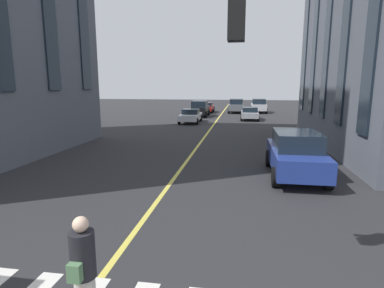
% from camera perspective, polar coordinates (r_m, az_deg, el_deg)
% --- Properties ---
extents(lane_centre_line, '(80.00, 0.16, 0.01)m').
position_cam_1_polar(lane_centre_line, '(22.33, 2.11, 1.03)').
color(lane_centre_line, '#D8C64C').
rests_on(lane_centre_line, ground_plane).
extents(car_white_far, '(4.70, 2.14, 1.88)m').
position_cam_1_polar(car_white_far, '(44.36, 12.04, 6.86)').
color(car_white_far, silver).
rests_on(car_white_far, ground_plane).
extents(car_grey_oncoming, '(4.70, 2.14, 1.88)m').
position_cam_1_polar(car_grey_oncoming, '(43.71, 8.07, 6.93)').
color(car_grey_oncoming, slate).
rests_on(car_grey_oncoming, ground_plane).
extents(car_red_parked_b, '(4.40, 1.95, 1.37)m').
position_cam_1_polar(car_red_parked_b, '(43.81, 2.67, 6.69)').
color(car_red_parked_b, '#B21E1E').
rests_on(car_red_parked_b, ground_plane).
extents(car_silver_trailing, '(4.40, 1.95, 1.37)m').
position_cam_1_polar(car_silver_trailing, '(34.99, 10.47, 5.52)').
color(car_silver_trailing, '#B7BABF').
rests_on(car_silver_trailing, ground_plane).
extents(car_black_mid, '(4.70, 2.14, 1.88)m').
position_cam_1_polar(car_black_mid, '(38.07, 1.39, 6.50)').
color(car_black_mid, black).
rests_on(car_black_mid, ground_plane).
extents(car_blue_parked_a, '(4.70, 2.14, 1.88)m').
position_cam_1_polar(car_blue_parked_a, '(13.59, 18.37, -1.66)').
color(car_blue_parked_a, navy).
rests_on(car_blue_parked_a, ground_plane).
extents(car_white_near, '(4.40, 1.95, 1.37)m').
position_cam_1_polar(car_white_near, '(31.72, -0.25, 5.18)').
color(car_white_near, silver).
rests_on(car_white_near, ground_plane).
extents(pedestrian_near, '(0.50, 0.38, 1.84)m').
position_cam_1_polar(pedestrian_near, '(5.41, -19.12, -21.30)').
color(pedestrian_near, beige).
rests_on(pedestrian_near, ground_plane).
extents(traffic_light_mast, '(0.36, 4.59, 5.50)m').
position_cam_1_polar(traffic_light_mast, '(6.13, 29.21, 10.98)').
color(traffic_light_mast, '#595B60').
rests_on(traffic_light_mast, ground_plane).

